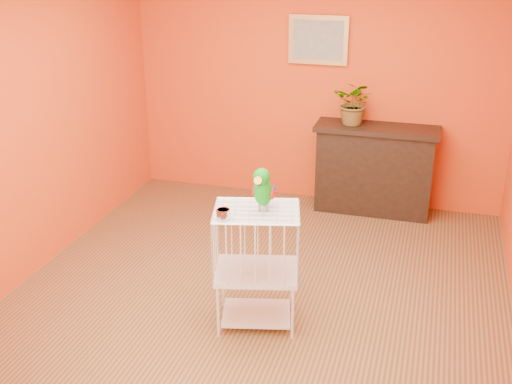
% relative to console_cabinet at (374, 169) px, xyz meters
% --- Properties ---
extents(ground, '(4.50, 4.50, 0.00)m').
position_rel_console_cabinet_xyz_m(ground, '(-0.68, -2.03, -0.47)').
color(ground, brown).
rests_on(ground, ground).
extents(room_shell, '(4.50, 4.50, 4.50)m').
position_rel_console_cabinet_xyz_m(room_shell, '(-0.68, -2.03, 1.11)').
color(room_shell, '#C84012').
rests_on(room_shell, ground).
extents(console_cabinet, '(1.26, 0.45, 0.94)m').
position_rel_console_cabinet_xyz_m(console_cabinet, '(0.00, 0.00, 0.00)').
color(console_cabinet, black).
rests_on(console_cabinet, ground).
extents(potted_plant, '(0.50, 0.54, 0.35)m').
position_rel_console_cabinet_xyz_m(potted_plant, '(-0.24, 0.01, 0.64)').
color(potted_plant, '#26722D').
rests_on(potted_plant, console_cabinet).
extents(framed_picture, '(0.62, 0.04, 0.50)m').
position_rel_console_cabinet_xyz_m(framed_picture, '(-0.68, 0.19, 1.28)').
color(framed_picture, '#B48140').
rests_on(framed_picture, room_shell).
extents(birdcage, '(0.70, 0.59, 0.93)m').
position_rel_console_cabinet_xyz_m(birdcage, '(-0.59, -2.39, 0.01)').
color(birdcage, beige).
rests_on(birdcage, ground).
extents(feed_cup, '(0.10, 0.10, 0.07)m').
position_rel_console_cabinet_xyz_m(feed_cup, '(-0.77, -2.60, 0.50)').
color(feed_cup, silver).
rests_on(feed_cup, birdcage).
extents(parrot, '(0.16, 0.30, 0.34)m').
position_rel_console_cabinet_xyz_m(parrot, '(-0.54, -2.39, 0.63)').
color(parrot, '#59544C').
rests_on(parrot, birdcage).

